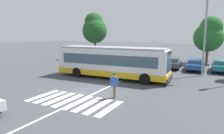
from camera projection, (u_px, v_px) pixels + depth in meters
ground_plane at (91, 93)px, 15.18m from camera, size 160.00×160.00×0.00m
city_transit_bus at (112, 62)px, 19.94m from camera, size 11.31×3.10×3.06m
pedestrian_crossing_street at (114, 84)px, 13.74m from camera, size 0.54×0.40×1.72m
parked_car_black at (114, 59)px, 29.05m from camera, size 1.99×4.56×1.35m
parked_car_white at (131, 60)px, 28.02m from camera, size 2.15×4.62×1.35m
parked_car_silver at (152, 61)px, 26.60m from camera, size 1.91×4.52×1.35m
parked_car_charcoal at (173, 62)px, 25.57m from camera, size 2.17×4.63×1.35m
parked_car_blue at (195, 64)px, 24.18m from camera, size 2.25×4.66×1.35m
parked_car_teal at (221, 65)px, 23.29m from camera, size 2.01×4.57×1.35m
twin_arm_street_lamp at (206, 16)px, 20.25m from camera, size 5.37×0.32×9.82m
background_tree_left at (94, 28)px, 34.98m from camera, size 4.25×4.25×7.90m
background_tree_right at (209, 34)px, 29.40m from camera, size 4.16×4.16×6.81m
crosswalk_painted_stripes at (73, 101)px, 13.23m from camera, size 5.88×2.92×0.01m
lane_center_line at (108, 87)px, 16.75m from camera, size 0.16×24.00×0.01m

